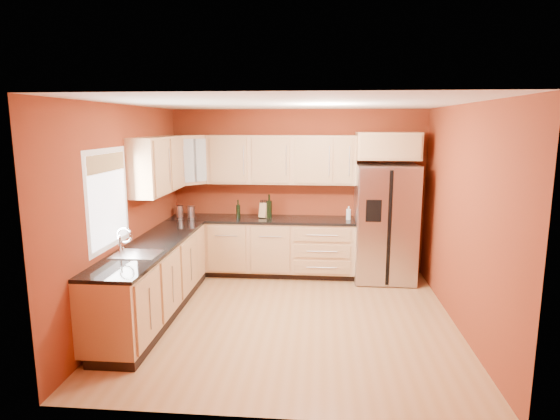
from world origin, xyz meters
name	(u,v)px	position (x,y,z in m)	size (l,w,h in m)	color
floor	(289,319)	(0.00, 0.00, 0.00)	(4.00, 4.00, 0.00)	#A87341
ceiling	(290,103)	(0.00, 0.00, 2.60)	(4.00, 4.00, 0.00)	white
wall_back	(298,192)	(0.00, 2.00, 1.30)	(4.00, 0.04, 2.60)	maroon
wall_front	(272,265)	(0.00, -2.00, 1.30)	(4.00, 0.04, 2.60)	maroon
wall_left	(126,213)	(-2.00, 0.00, 1.30)	(0.04, 4.00, 2.60)	maroon
wall_right	(463,218)	(2.00, 0.00, 1.30)	(0.04, 4.00, 2.60)	maroon
base_cabinets_back	(262,248)	(-0.55, 1.70, 0.44)	(2.90, 0.60, 0.88)	tan
base_cabinets_left	(154,281)	(-1.70, 0.00, 0.44)	(0.60, 2.80, 0.88)	tan
countertop_back	(261,219)	(-0.55, 1.69, 0.90)	(2.90, 0.62, 0.04)	black
countertop_left	(153,245)	(-1.69, 0.00, 0.90)	(0.62, 2.80, 0.04)	black
upper_cabinets_back	(281,160)	(-0.25, 1.83, 1.83)	(2.30, 0.33, 0.75)	tan
upper_cabinets_left	(158,165)	(-1.83, 0.72, 1.83)	(0.33, 1.35, 0.75)	tan
corner_upper_cabinet	(189,160)	(-1.67, 1.67, 1.83)	(0.62, 0.33, 0.75)	tan
over_fridge_cabinet	(388,146)	(1.35, 1.70, 2.05)	(0.92, 0.60, 0.40)	tan
refrigerator	(385,223)	(1.35, 1.62, 0.89)	(0.90, 0.75, 1.78)	silver
window	(108,199)	(-1.98, -0.50, 1.55)	(0.03, 0.90, 1.00)	white
sink_faucet	(136,242)	(-1.69, -0.50, 1.07)	(0.50, 0.42, 0.30)	silver
canister_left	(191,212)	(-1.66, 1.67, 1.01)	(0.11, 0.11, 0.18)	silver
canister_right	(180,211)	(-1.85, 1.67, 1.01)	(0.11, 0.11, 0.18)	silver
wine_bottle_a	(269,206)	(-0.43, 1.73, 1.11)	(0.08, 0.08, 0.37)	black
wine_bottle_b	(238,209)	(-0.91, 1.66, 1.06)	(0.06, 0.06, 0.29)	black
knife_block	(264,210)	(-0.52, 1.74, 1.04)	(0.12, 0.11, 0.23)	tan
soap_dispenser	(349,213)	(0.80, 1.69, 1.02)	(0.07, 0.07, 0.21)	silver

